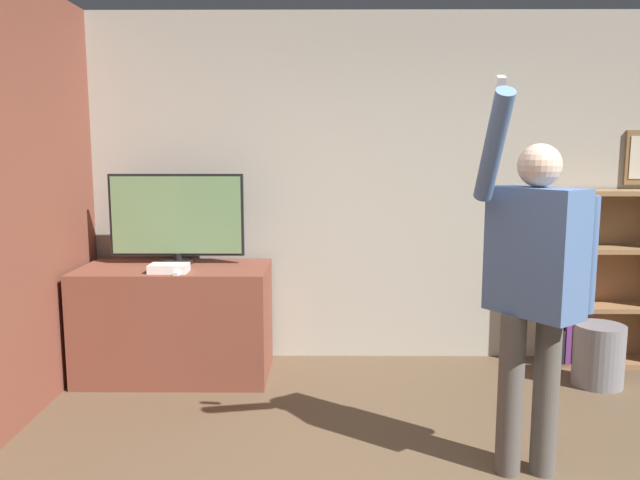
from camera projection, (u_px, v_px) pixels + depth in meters
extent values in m
cube|color=#B2AD9E|center=(395.00, 189.00, 4.89)|extent=(6.74, 0.06, 2.70)
cube|color=brown|center=(1.00, 205.00, 3.55)|extent=(0.06, 4.29, 2.70)
cube|color=brown|center=(176.00, 321.00, 4.59)|extent=(1.36, 0.70, 0.82)
cylinder|color=black|center=(178.00, 261.00, 4.66)|extent=(0.22, 0.22, 0.03)
cylinder|color=black|center=(178.00, 256.00, 4.66)|extent=(0.06, 0.06, 0.05)
cube|color=black|center=(177.00, 215.00, 4.61)|extent=(0.99, 0.04, 0.61)
cube|color=#6B9360|center=(176.00, 215.00, 4.59)|extent=(0.96, 0.01, 0.57)
cube|color=white|center=(169.00, 268.00, 4.32)|extent=(0.26, 0.17, 0.06)
cube|color=white|center=(179.00, 272.00, 4.27)|extent=(0.06, 0.14, 0.02)
cube|color=#997047|center=(556.00, 278.00, 4.79)|extent=(0.04, 0.28, 1.36)
cube|color=#997047|center=(599.00, 275.00, 4.92)|extent=(0.81, 0.01, 1.36)
cube|color=#997047|center=(601.00, 361.00, 4.89)|extent=(0.73, 0.28, 0.04)
cube|color=#997047|center=(604.00, 307.00, 4.82)|extent=(0.73, 0.28, 0.04)
cube|color=#997047|center=(608.00, 249.00, 4.76)|extent=(0.73, 0.28, 0.04)
cube|color=#997047|center=(612.00, 193.00, 4.69)|extent=(0.73, 0.28, 0.04)
cube|color=#232328|center=(557.00, 344.00, 4.85)|extent=(0.03, 0.24, 0.28)
cube|color=#7A3889|center=(564.00, 339.00, 4.82)|extent=(0.04, 0.20, 0.38)
cube|color=#99663D|center=(570.00, 342.00, 4.82)|extent=(0.02, 0.20, 0.34)
cube|color=orange|center=(575.00, 343.00, 4.83)|extent=(0.03, 0.21, 0.32)
cube|color=red|center=(581.00, 344.00, 4.83)|extent=(0.04, 0.21, 0.30)
cube|color=#7A3889|center=(585.00, 344.00, 4.83)|extent=(0.02, 0.21, 0.30)
cube|color=#2D569E|center=(562.00, 283.00, 4.77)|extent=(0.04, 0.22, 0.35)
cube|color=beige|center=(570.00, 284.00, 4.76)|extent=(0.03, 0.21, 0.34)
cube|color=gold|center=(574.00, 289.00, 4.79)|extent=(0.04, 0.26, 0.26)
cube|color=red|center=(582.00, 290.00, 4.78)|extent=(0.04, 0.23, 0.24)
cube|color=#2D569E|center=(565.00, 224.00, 4.70)|extent=(0.02, 0.22, 0.36)
cube|color=#5B8E99|center=(569.00, 228.00, 4.70)|extent=(0.03, 0.22, 0.31)
cube|color=#7A3889|center=(575.00, 223.00, 4.71)|extent=(0.04, 0.24, 0.37)
cube|color=#232328|center=(581.00, 226.00, 4.73)|extent=(0.03, 0.27, 0.32)
cylinder|color=#56514C|center=(510.00, 395.00, 3.18)|extent=(0.13, 0.13, 0.85)
cylinder|color=#56514C|center=(546.00, 395.00, 3.17)|extent=(0.13, 0.13, 0.85)
cube|color=#4C6B9E|center=(535.00, 252.00, 3.07)|extent=(0.45, 0.50, 0.63)
sphere|color=beige|center=(540.00, 165.00, 3.01)|extent=(0.21, 0.21, 0.21)
cylinder|color=#4C6B9E|center=(588.00, 255.00, 3.07)|extent=(0.09, 0.09, 0.58)
cylinder|color=#4C6B9E|center=(493.00, 147.00, 2.88)|extent=(0.09, 0.41, 0.53)
cube|color=white|center=(499.00, 92.00, 2.79)|extent=(0.04, 0.09, 0.14)
cylinder|color=gray|center=(599.00, 355.00, 4.41)|extent=(0.35, 0.35, 0.44)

